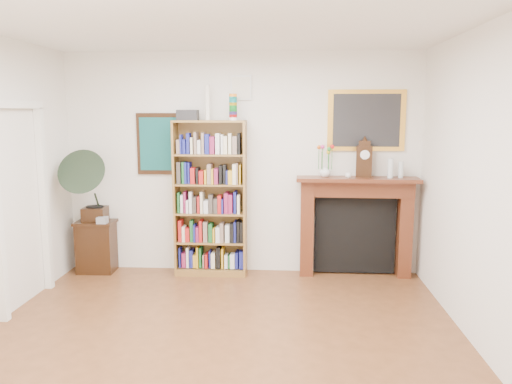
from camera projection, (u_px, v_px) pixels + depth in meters
room at (212, 197)px, 3.89m from camera, size 4.51×5.01×2.81m
door_casing at (21, 188)px, 5.23m from camera, size 0.08×1.02×2.17m
teal_poster at (159, 144)px, 6.36m from camera, size 0.58×0.04×0.78m
small_picture at (241, 88)px, 6.18m from camera, size 0.26×0.04×0.30m
gilt_painting at (366, 120)px, 6.14m from camera, size 0.95×0.04×0.75m
bookshelf at (210, 190)px, 6.24m from camera, size 0.90×0.32×2.25m
side_cabinet at (97, 246)px, 6.44m from camera, size 0.50×0.37×0.67m
fireplace at (356, 217)px, 6.25m from camera, size 1.50×0.39×1.26m
gramophone at (88, 182)px, 6.19m from camera, size 0.62×0.75×0.93m
cd_stack at (102, 220)px, 6.26m from camera, size 0.12×0.12×0.08m
mantel_clock at (364, 160)px, 6.12m from camera, size 0.20×0.13×0.45m
flower_vase at (325, 171)px, 6.16m from camera, size 0.17×0.17×0.15m
teacup at (348, 175)px, 6.07m from camera, size 0.10×0.10×0.06m
bottle_left at (390, 168)px, 6.04m from camera, size 0.07×0.07×0.24m
bottle_right at (401, 170)px, 6.07m from camera, size 0.06×0.06×0.20m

